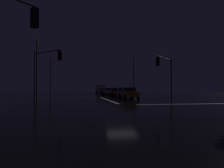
{
  "coord_description": "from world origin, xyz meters",
  "views": [
    {
      "loc": [
        -3.84,
        -17.49,
        1.4
      ],
      "look_at": [
        1.23,
        12.05,
        2.09
      ],
      "focal_mm": 33.26,
      "sensor_mm": 36.0,
      "label": 1
    }
  ],
  "objects_px": {
    "sedan_red": "(116,92)",
    "streetlamp_right_far": "(134,73)",
    "traffic_signal_nw": "(45,65)",
    "sedan_black": "(106,91)",
    "sedan_silver": "(109,91)",
    "sedan_orange": "(129,93)",
    "traffic_signal_ne": "(166,69)",
    "sedan_blue": "(104,91)",
    "sedan_gray": "(123,92)",
    "streetlamp_left_near": "(37,64)",
    "box_truck": "(100,88)",
    "streetlamp_left_far": "(50,73)"
  },
  "relations": [
    {
      "from": "sedan_red",
      "to": "streetlamp_right_far",
      "type": "distance_m",
      "value": 10.73
    },
    {
      "from": "sedan_red",
      "to": "traffic_signal_nw",
      "type": "relative_size",
      "value": 0.73
    },
    {
      "from": "sedan_black",
      "to": "sedan_silver",
      "type": "bearing_deg",
      "value": -92.61
    },
    {
      "from": "sedan_orange",
      "to": "traffic_signal_ne",
      "type": "height_order",
      "value": "traffic_signal_ne"
    },
    {
      "from": "sedan_black",
      "to": "sedan_blue",
      "type": "xyz_separation_m",
      "value": [
        0.3,
        6.72,
        0.0
      ]
    },
    {
      "from": "sedan_orange",
      "to": "sedan_gray",
      "type": "relative_size",
      "value": 1.0
    },
    {
      "from": "sedan_silver",
      "to": "traffic_signal_ne",
      "type": "relative_size",
      "value": 0.78
    },
    {
      "from": "sedan_silver",
      "to": "sedan_red",
      "type": "bearing_deg",
      "value": -86.38
    },
    {
      "from": "sedan_orange",
      "to": "streetlamp_left_near",
      "type": "distance_m",
      "value": 14.0
    },
    {
      "from": "sedan_blue",
      "to": "sedan_gray",
      "type": "bearing_deg",
      "value": -89.99
    },
    {
      "from": "traffic_signal_ne",
      "to": "streetlamp_left_near",
      "type": "xyz_separation_m",
      "value": [
        -16.94,
        6.67,
        1.12
      ]
    },
    {
      "from": "sedan_orange",
      "to": "traffic_signal_ne",
      "type": "bearing_deg",
      "value": -41.14
    },
    {
      "from": "sedan_silver",
      "to": "sedan_blue",
      "type": "bearing_deg",
      "value": 87.4
    },
    {
      "from": "box_truck",
      "to": "traffic_signal_ne",
      "type": "relative_size",
      "value": 1.49
    },
    {
      "from": "sedan_gray",
      "to": "sedan_orange",
      "type": "bearing_deg",
      "value": -94.66
    },
    {
      "from": "traffic_signal_ne",
      "to": "streetlamp_right_far",
      "type": "distance_m",
      "value": 22.81
    },
    {
      "from": "sedan_black",
      "to": "box_truck",
      "type": "distance_m",
      "value": 13.75
    },
    {
      "from": "sedan_silver",
      "to": "box_truck",
      "type": "bearing_deg",
      "value": 88.92
    },
    {
      "from": "sedan_red",
      "to": "streetlamp_left_near",
      "type": "bearing_deg",
      "value": -148.56
    },
    {
      "from": "sedan_silver",
      "to": "traffic_signal_nw",
      "type": "height_order",
      "value": "traffic_signal_nw"
    },
    {
      "from": "sedan_red",
      "to": "sedan_blue",
      "type": "relative_size",
      "value": 1.0
    },
    {
      "from": "box_truck",
      "to": "streetlamp_left_far",
      "type": "distance_m",
      "value": 22.54
    },
    {
      "from": "sedan_silver",
      "to": "streetlamp_right_far",
      "type": "xyz_separation_m",
      "value": [
        6.24,
        1.7,
        4.34
      ]
    },
    {
      "from": "sedan_black",
      "to": "streetlamp_right_far",
      "type": "distance_m",
      "value": 8.51
    },
    {
      "from": "sedan_red",
      "to": "streetlamp_left_far",
      "type": "relative_size",
      "value": 0.51
    },
    {
      "from": "sedan_blue",
      "to": "sedan_silver",
      "type": "bearing_deg",
      "value": -92.6
    },
    {
      "from": "sedan_black",
      "to": "traffic_signal_ne",
      "type": "relative_size",
      "value": 0.78
    },
    {
      "from": "box_truck",
      "to": "traffic_signal_ne",
      "type": "height_order",
      "value": "traffic_signal_ne"
    },
    {
      "from": "sedan_gray",
      "to": "traffic_signal_ne",
      "type": "relative_size",
      "value": 0.78
    },
    {
      "from": "sedan_gray",
      "to": "box_truck",
      "type": "bearing_deg",
      "value": 90.38
    },
    {
      "from": "traffic_signal_nw",
      "to": "box_truck",
      "type": "bearing_deg",
      "value": 74.66
    },
    {
      "from": "box_truck",
      "to": "streetlamp_right_far",
      "type": "distance_m",
      "value": 19.2
    },
    {
      "from": "sedan_red",
      "to": "traffic_signal_nw",
      "type": "xyz_separation_m",
      "value": [
        -11.15,
        -14.72,
        3.34
      ]
    },
    {
      "from": "sedan_gray",
      "to": "sedan_red",
      "type": "xyz_separation_m",
      "value": [
        -0.19,
        5.33,
        0.0
      ]
    },
    {
      "from": "traffic_signal_ne",
      "to": "streetlamp_right_far",
      "type": "xyz_separation_m",
      "value": [
        2.17,
        22.67,
        1.27
      ]
    },
    {
      "from": "sedan_black",
      "to": "sedan_blue",
      "type": "height_order",
      "value": "same"
    },
    {
      "from": "box_truck",
      "to": "traffic_signal_nw",
      "type": "xyz_separation_m",
      "value": [
        -11.13,
        -40.57,
        2.43
      ]
    },
    {
      "from": "sedan_black",
      "to": "streetlamp_left_far",
      "type": "relative_size",
      "value": 0.51
    },
    {
      "from": "sedan_red",
      "to": "sedan_silver",
      "type": "xyz_separation_m",
      "value": [
        -0.39,
        6.19,
        0.0
      ]
    },
    {
      "from": "streetlamp_left_far",
      "to": "streetlamp_right_far",
      "type": "xyz_separation_m",
      "value": [
        19.11,
        -0.0,
        0.2
      ]
    },
    {
      "from": "sedan_black",
      "to": "traffic_signal_ne",
      "type": "bearing_deg",
      "value": -81.98
    },
    {
      "from": "sedan_orange",
      "to": "streetlamp_left_far",
      "type": "bearing_deg",
      "value": 124.02
    },
    {
      "from": "sedan_black",
      "to": "traffic_signal_nw",
      "type": "xyz_separation_m",
      "value": [
        -11.03,
        -26.85,
        3.34
      ]
    },
    {
      "from": "streetlamp_left_far",
      "to": "box_truck",
      "type": "bearing_deg",
      "value": 53.58
    },
    {
      "from": "sedan_red",
      "to": "sedan_orange",
      "type": "bearing_deg",
      "value": -91.52
    },
    {
      "from": "sedan_blue",
      "to": "streetlamp_left_near",
      "type": "relative_size",
      "value": 0.5
    },
    {
      "from": "sedan_gray",
      "to": "sedan_red",
      "type": "distance_m",
      "value": 5.33
    },
    {
      "from": "sedan_gray",
      "to": "sedan_red",
      "type": "bearing_deg",
      "value": 92.01
    },
    {
      "from": "sedan_orange",
      "to": "sedan_blue",
      "type": "height_order",
      "value": "same"
    },
    {
      "from": "streetlamp_left_far",
      "to": "streetlamp_right_far",
      "type": "distance_m",
      "value": 19.11
    }
  ]
}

